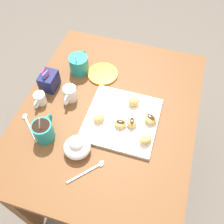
{
  "coord_description": "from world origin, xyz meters",
  "views": [
    {
      "loc": [
        -0.62,
        -0.21,
        1.64
      ],
      "look_at": [
        -0.01,
        -0.02,
        0.73
      ],
      "focal_mm": 40.86,
      "sensor_mm": 36.0,
      "label": 1
    }
  ],
  "objects_px": {
    "dining_table": "(108,127)",
    "beignet_1": "(99,118)",
    "coffee_mug_teal_left": "(43,130)",
    "chocolate_sauce_pitcher": "(40,98)",
    "beignet_0": "(146,139)",
    "beignet_4": "(151,119)",
    "coffee_mug_teal_right": "(79,64)",
    "cream_pitcher_white": "(70,93)",
    "beignet_5": "(134,101)",
    "beignet_3": "(120,124)",
    "pastry_plate_square": "(122,119)",
    "beignet_2": "(132,123)",
    "saucer_orange_left": "(103,74)",
    "sugar_caddy": "(49,81)",
    "ice_cream_bowl": "(77,147)"
  },
  "relations": [
    {
      "from": "dining_table",
      "to": "beignet_1",
      "type": "bearing_deg",
      "value": 163.72
    },
    {
      "from": "coffee_mug_teal_left",
      "to": "chocolate_sauce_pitcher",
      "type": "distance_m",
      "value": 0.18
    },
    {
      "from": "beignet_0",
      "to": "beignet_4",
      "type": "relative_size",
      "value": 0.99
    },
    {
      "from": "coffee_mug_teal_right",
      "to": "cream_pitcher_white",
      "type": "relative_size",
      "value": 1.26
    },
    {
      "from": "cream_pitcher_white",
      "to": "beignet_0",
      "type": "bearing_deg",
      "value": -108.84
    },
    {
      "from": "cream_pitcher_white",
      "to": "beignet_0",
      "type": "distance_m",
      "value": 0.4
    },
    {
      "from": "beignet_0",
      "to": "beignet_5",
      "type": "distance_m",
      "value": 0.19
    },
    {
      "from": "coffee_mug_teal_right",
      "to": "beignet_3",
      "type": "xyz_separation_m",
      "value": [
        -0.27,
        -0.29,
        -0.02
      ]
    },
    {
      "from": "pastry_plate_square",
      "to": "coffee_mug_teal_right",
      "type": "relative_size",
      "value": 2.31
    },
    {
      "from": "coffee_mug_teal_right",
      "to": "beignet_5",
      "type": "bearing_deg",
      "value": -114.17
    },
    {
      "from": "coffee_mug_teal_left",
      "to": "beignet_5",
      "type": "height_order",
      "value": "coffee_mug_teal_left"
    },
    {
      "from": "chocolate_sauce_pitcher",
      "to": "beignet_2",
      "type": "height_order",
      "value": "chocolate_sauce_pitcher"
    },
    {
      "from": "coffee_mug_teal_left",
      "to": "chocolate_sauce_pitcher",
      "type": "bearing_deg",
      "value": 31.57
    },
    {
      "from": "dining_table",
      "to": "beignet_4",
      "type": "relative_size",
      "value": 18.0
    },
    {
      "from": "coffee_mug_teal_left",
      "to": "chocolate_sauce_pitcher",
      "type": "relative_size",
      "value": 1.46
    },
    {
      "from": "beignet_4",
      "to": "saucer_orange_left",
      "type": "bearing_deg",
      "value": 52.92
    },
    {
      "from": "saucer_orange_left",
      "to": "chocolate_sauce_pitcher",
      "type": "bearing_deg",
      "value": 139.03
    },
    {
      "from": "sugar_caddy",
      "to": "beignet_0",
      "type": "bearing_deg",
      "value": -108.77
    },
    {
      "from": "beignet_3",
      "to": "beignet_1",
      "type": "bearing_deg",
      "value": 90.88
    },
    {
      "from": "cream_pitcher_white",
      "to": "beignet_5",
      "type": "bearing_deg",
      "value": -81.7
    },
    {
      "from": "coffee_mug_teal_right",
      "to": "cream_pitcher_white",
      "type": "xyz_separation_m",
      "value": [
        -0.18,
        -0.03,
        -0.01
      ]
    },
    {
      "from": "ice_cream_bowl",
      "to": "sugar_caddy",
      "type": "bearing_deg",
      "value": 41.59
    },
    {
      "from": "cream_pitcher_white",
      "to": "beignet_2",
      "type": "xyz_separation_m",
      "value": [
        -0.07,
        -0.3,
        -0.01
      ]
    },
    {
      "from": "coffee_mug_teal_left",
      "to": "coffee_mug_teal_right",
      "type": "distance_m",
      "value": 0.4
    },
    {
      "from": "saucer_orange_left",
      "to": "beignet_1",
      "type": "xyz_separation_m",
      "value": [
        -0.27,
        -0.07,
        0.03
      ]
    },
    {
      "from": "coffee_mug_teal_right",
      "to": "beignet_0",
      "type": "bearing_deg",
      "value": -127.55
    },
    {
      "from": "coffee_mug_teal_right",
      "to": "beignet_3",
      "type": "bearing_deg",
      "value": -132.93
    },
    {
      "from": "beignet_3",
      "to": "beignet_0",
      "type": "bearing_deg",
      "value": -110.51
    },
    {
      "from": "pastry_plate_square",
      "to": "cream_pitcher_white",
      "type": "distance_m",
      "value": 0.26
    },
    {
      "from": "beignet_2",
      "to": "beignet_3",
      "type": "relative_size",
      "value": 0.9
    },
    {
      "from": "coffee_mug_teal_left",
      "to": "beignet_4",
      "type": "xyz_separation_m",
      "value": [
        0.19,
        -0.4,
        -0.02
      ]
    },
    {
      "from": "chocolate_sauce_pitcher",
      "to": "beignet_3",
      "type": "distance_m",
      "value": 0.38
    },
    {
      "from": "coffee_mug_teal_right",
      "to": "beignet_4",
      "type": "xyz_separation_m",
      "value": [
        -0.21,
        -0.4,
        -0.01
      ]
    },
    {
      "from": "chocolate_sauce_pitcher",
      "to": "beignet_0",
      "type": "relative_size",
      "value": 1.72
    },
    {
      "from": "pastry_plate_square",
      "to": "cream_pitcher_white",
      "type": "relative_size",
      "value": 2.91
    },
    {
      "from": "beignet_2",
      "to": "pastry_plate_square",
      "type": "bearing_deg",
      "value": 65.92
    },
    {
      "from": "cream_pitcher_white",
      "to": "sugar_caddy",
      "type": "height_order",
      "value": "sugar_caddy"
    },
    {
      "from": "coffee_mug_teal_right",
      "to": "sugar_caddy",
      "type": "distance_m",
      "value": 0.17
    },
    {
      "from": "ice_cream_bowl",
      "to": "chocolate_sauce_pitcher",
      "type": "height_order",
      "value": "ice_cream_bowl"
    },
    {
      "from": "beignet_0",
      "to": "beignet_2",
      "type": "relative_size",
      "value": 1.18
    },
    {
      "from": "saucer_orange_left",
      "to": "beignet_0",
      "type": "height_order",
      "value": "beignet_0"
    },
    {
      "from": "beignet_0",
      "to": "beignet_3",
      "type": "distance_m",
      "value": 0.13
    },
    {
      "from": "beignet_1",
      "to": "beignet_5",
      "type": "xyz_separation_m",
      "value": [
        0.13,
        -0.12,
        0.0
      ]
    },
    {
      "from": "coffee_mug_teal_left",
      "to": "beignet_4",
      "type": "height_order",
      "value": "coffee_mug_teal_left"
    },
    {
      "from": "sugar_caddy",
      "to": "beignet_4",
      "type": "bearing_deg",
      "value": -97.69
    },
    {
      "from": "coffee_mug_teal_right",
      "to": "beignet_0",
      "type": "relative_size",
      "value": 2.46
    },
    {
      "from": "chocolate_sauce_pitcher",
      "to": "beignet_5",
      "type": "distance_m",
      "value": 0.42
    },
    {
      "from": "dining_table",
      "to": "coffee_mug_teal_left",
      "type": "bearing_deg",
      "value": 132.84
    },
    {
      "from": "dining_table",
      "to": "saucer_orange_left",
      "type": "bearing_deg",
      "value": 24.13
    },
    {
      "from": "coffee_mug_teal_right",
      "to": "saucer_orange_left",
      "type": "xyz_separation_m",
      "value": [
        0.01,
        -0.12,
        -0.04
      ]
    }
  ]
}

